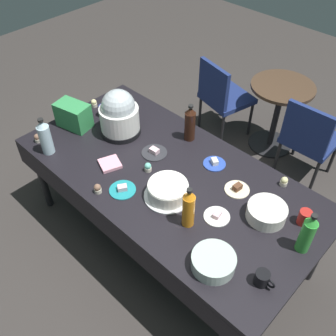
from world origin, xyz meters
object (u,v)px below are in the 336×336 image
object	(u,v)px
soda_bottle_water	(45,137)
round_cafe_table	(279,105)
cupcake_berry	(148,167)
maroon_chair_left	(222,95)
cupcake_vanilla	(94,103)
dessert_plate_cobalt	(214,163)
soda_bottle_cola	(190,124)
slow_cooker	(119,114)
maroon_chair_right	(309,137)
frosted_layer_cake	(168,191)
cupcake_lemon	(98,189)
dessert_plate_white	(217,216)
coffee_mug_black	(262,278)
dessert_plate_charcoal	(154,152)
dessert_plate_teal	(122,189)
soda_bottle_orange_juice	(189,208)
coffee_mug_navy	(104,111)
coffee_mug_red	(305,218)
potluck_table	(168,179)
cupcake_mint	(284,181)
ceramic_snack_bowl	(267,212)
soda_bottle_lime_soda	(307,234)
cupcake_cocoa	(38,138)
glass_salad_bowl	(213,262)
dessert_plate_cream	(237,189)
soda_carton	(73,115)

from	to	relation	value
soda_bottle_water	round_cafe_table	bearing A→B (deg)	70.03
cupcake_berry	maroon_chair_left	world-z (taller)	maroon_chair_left
cupcake_vanilla	dessert_plate_cobalt	bearing A→B (deg)	6.85
soda_bottle_cola	slow_cooker	bearing A→B (deg)	-144.44
maroon_chair_right	round_cafe_table	xyz separation A→B (m)	(-0.45, 0.23, 0.01)
soda_bottle_water	soda_bottle_cola	bearing A→B (deg)	52.13
frosted_layer_cake	cupcake_lemon	bearing A→B (deg)	-141.07
dessert_plate_white	maroon_chair_left	xyz separation A→B (m)	(-1.06, 1.45, -0.27)
coffee_mug_black	maroon_chair_left	world-z (taller)	maroon_chair_left
frosted_layer_cake	dessert_plate_charcoal	distance (m)	0.44
soda_bottle_water	dessert_plate_teal	bearing A→B (deg)	9.57
soda_bottle_orange_juice	round_cafe_table	size ratio (longest dim) A/B	0.42
dessert_plate_charcoal	coffee_mug_navy	bearing A→B (deg)	175.94
dessert_plate_charcoal	coffee_mug_red	xyz separation A→B (m)	(1.12, 0.18, 0.04)
potluck_table	soda_bottle_cola	size ratio (longest dim) A/B	7.23
frosted_layer_cake	soda_bottle_orange_juice	xyz separation A→B (m)	(0.24, -0.07, 0.09)
dessert_plate_cobalt	cupcake_mint	bearing A→B (deg)	19.37
ceramic_snack_bowl	cupcake_berry	distance (m)	0.86
cupcake_vanilla	dessert_plate_charcoal	bearing A→B (deg)	-5.00
potluck_table	dessert_plate_teal	xyz separation A→B (m)	(-0.11, -0.33, 0.07)
slow_cooker	soda_bottle_lime_soda	world-z (taller)	slow_cooker
soda_bottle_water	cupcake_vanilla	bearing A→B (deg)	110.15
coffee_mug_navy	maroon_chair_left	size ratio (longest dim) A/B	0.14
frosted_layer_cake	coffee_mug_navy	bearing A→B (deg)	164.07
cupcake_cocoa	coffee_mug_red	distance (m)	1.98
soda_bottle_water	round_cafe_table	distance (m)	2.21
coffee_mug_black	maroon_chair_right	world-z (taller)	maroon_chair_right
cupcake_lemon	cupcake_mint	distance (m)	1.24
glass_salad_bowl	ceramic_snack_bowl	bearing A→B (deg)	87.97
soda_bottle_cola	soda_bottle_water	bearing A→B (deg)	-127.87
dessert_plate_white	cupcake_vanilla	world-z (taller)	cupcake_vanilla
slow_cooker	frosted_layer_cake	bearing A→B (deg)	-17.71
cupcake_lemon	round_cafe_table	bearing A→B (deg)	85.47
coffee_mug_red	cupcake_lemon	bearing A→B (deg)	-147.50
dessert_plate_cobalt	soda_bottle_orange_juice	distance (m)	0.58
soda_bottle_orange_juice	round_cafe_table	xyz separation A→B (m)	(-0.44, 1.84, -0.39)
dessert_plate_charcoal	cupcake_vanilla	distance (m)	0.80
dessert_plate_cobalt	soda_bottle_water	bearing A→B (deg)	-142.72
coffee_mug_navy	slow_cooker	bearing A→B (deg)	-10.83
cupcake_mint	cupcake_berry	xyz separation A→B (m)	(-0.76, -0.54, 0.00)
glass_salad_bowl	coffee_mug_red	world-z (taller)	coffee_mug_red
maroon_chair_left	coffee_mug_navy	bearing A→B (deg)	-102.60
soda_bottle_lime_soda	maroon_chair_left	distance (m)	2.06
ceramic_snack_bowl	cupcake_lemon	size ratio (longest dim) A/B	3.65
potluck_table	ceramic_snack_bowl	size ratio (longest dim) A/B	8.94
dessert_plate_cream	coffee_mug_navy	xyz separation A→B (m)	(-1.29, -0.08, 0.04)
soda_bottle_cola	soda_carton	size ratio (longest dim) A/B	1.17
glass_salad_bowl	cupcake_cocoa	world-z (taller)	glass_salad_bowl
coffee_mug_red	round_cafe_table	xyz separation A→B (m)	(-0.95, 1.34, -0.30)
coffee_mug_navy	round_cafe_table	world-z (taller)	coffee_mug_navy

